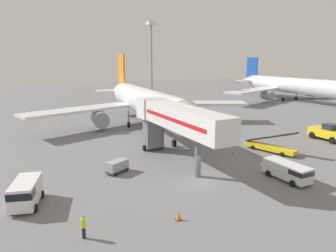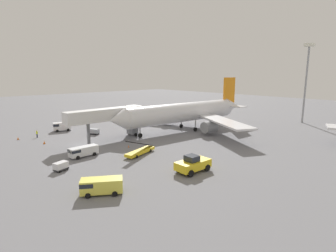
% 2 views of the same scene
% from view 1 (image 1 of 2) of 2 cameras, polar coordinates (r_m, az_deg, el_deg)
% --- Properties ---
extents(ground_plane, '(300.00, 300.00, 0.00)m').
position_cam_1_polar(ground_plane, '(33.16, 5.91, -10.35)').
color(ground_plane, slate).
extents(airplane_at_gate, '(44.53, 45.09, 14.04)m').
position_cam_1_polar(airplane_at_gate, '(58.42, -4.53, 4.48)').
color(airplane_at_gate, silver).
rests_on(airplane_at_gate, ground).
extents(jet_bridge, '(3.50, 18.89, 7.44)m').
position_cam_1_polar(jet_bridge, '(37.68, 1.11, 1.37)').
color(jet_bridge, silver).
rests_on(jet_bridge, ground).
extents(pushback_tug, '(3.16, 5.85, 2.72)m').
position_cam_1_polar(pushback_tug, '(55.50, 27.77, -1.08)').
color(pushback_tug, yellow).
rests_on(pushback_tug, ground).
extents(belt_loader_truck, '(3.79, 7.56, 3.42)m').
position_cam_1_polar(belt_loader_truck, '(45.48, 18.54, -3.60)').
color(belt_loader_truck, yellow).
rests_on(belt_loader_truck, ground).
extents(service_van_near_right, '(2.31, 5.35, 1.89)m').
position_cam_1_polar(service_van_near_right, '(35.49, 21.49, -7.73)').
color(service_van_near_right, silver).
rests_on(service_van_near_right, ground).
extents(service_van_mid_center, '(3.12, 4.79, 2.32)m').
position_cam_1_polar(service_van_mid_center, '(30.19, -25.02, -11.14)').
color(service_van_mid_center, white).
rests_on(service_van_mid_center, ground).
extents(baggage_cart_far_right, '(2.88, 2.30, 1.44)m').
position_cam_1_polar(baggage_cart_far_right, '(35.75, -9.45, -7.38)').
color(baggage_cart_far_right, '#38383D').
rests_on(baggage_cart_far_right, ground).
extents(ground_crew_worker_foreground, '(0.49, 0.49, 1.81)m').
position_cam_1_polar(ground_crew_worker_foreground, '(23.98, -15.50, -17.56)').
color(ground_crew_worker_foreground, '#1E2333').
rests_on(ground_crew_worker_foreground, ground).
extents(safety_cone_alpha, '(0.32, 0.32, 0.50)m').
position_cam_1_polar(safety_cone_alpha, '(42.81, 11.96, -4.95)').
color(safety_cone_alpha, black).
rests_on(safety_cone_alpha, ground).
extents(safety_cone_bravo, '(0.48, 0.48, 0.73)m').
position_cam_1_polar(safety_cone_bravo, '(25.75, 1.97, -16.41)').
color(safety_cone_bravo, black).
rests_on(safety_cone_bravo, ground).
extents(airplane_background, '(52.64, 49.17, 13.54)m').
position_cam_1_polar(airplane_background, '(103.83, 22.17, 6.96)').
color(airplane_background, silver).
rests_on(airplane_background, ground).
extents(apron_light_mast, '(2.40, 2.40, 24.06)m').
position_cam_1_polar(apron_light_mast, '(96.85, -3.13, 14.68)').
color(apron_light_mast, '#93969B').
rests_on(apron_light_mast, ground).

